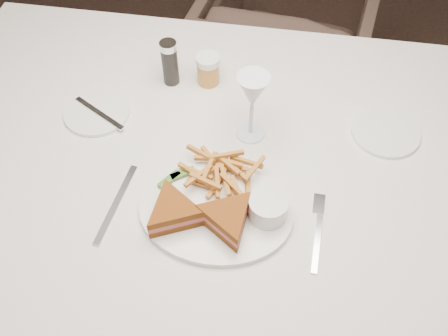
% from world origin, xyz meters
% --- Properties ---
extents(table, '(1.51, 1.02, 0.75)m').
position_xyz_m(table, '(0.17, 0.17, 0.38)').
color(table, silver).
rests_on(table, ground).
extents(chair_far, '(0.72, 0.68, 0.65)m').
position_xyz_m(chair_far, '(0.25, 1.16, 0.33)').
color(chair_far, '#413028').
rests_on(chair_far, ground).
extents(table_setting, '(0.85, 0.62, 0.18)m').
position_xyz_m(table_setting, '(0.16, 0.12, 0.79)').
color(table_setting, white).
rests_on(table_setting, table).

